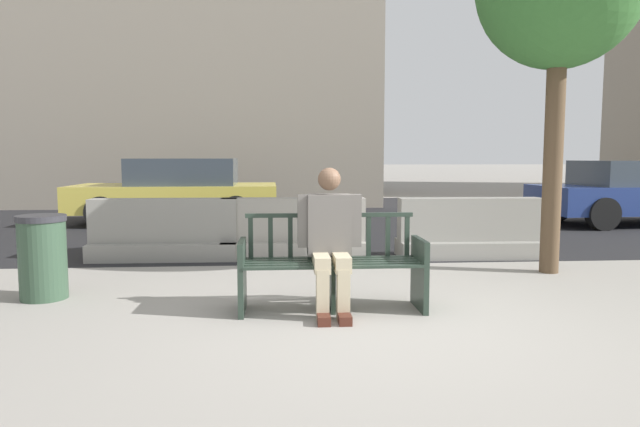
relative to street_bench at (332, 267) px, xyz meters
name	(u,v)px	position (x,y,z in m)	size (l,w,h in m)	color
ground_plane	(380,324)	(0.37, -0.48, -0.40)	(200.00, 200.00, 0.00)	gray
street_asphalt	(315,217)	(0.37, 8.22, -0.39)	(120.00, 12.00, 0.01)	black
street_bench	(332,267)	(0.00, 0.00, 0.00)	(1.69, 0.53, 0.88)	#28382D
seated_person	(330,237)	(-0.02, -0.06, 0.29)	(0.58, 0.72, 1.31)	#66605B
jersey_barrier_centre	(293,233)	(-0.28, 2.79, -0.06)	(2.02, 0.73, 0.84)	#9E998E
jersey_barrier_left	(165,235)	(-2.06, 2.79, -0.06)	(2.01, 0.70, 0.84)	gray
jersey_barrier_right	(469,233)	(2.20, 2.63, -0.06)	(2.01, 0.72, 0.84)	gray
car_taxi_near	(179,191)	(-2.62, 7.21, 0.30)	(4.28, 2.06, 1.38)	#DBC64C
car_sedan_mid	(633,193)	(6.89, 6.19, 0.27)	(4.10, 2.05, 1.33)	navy
trash_bin	(43,257)	(-2.83, 0.61, 0.03)	(0.47, 0.47, 0.84)	#334C38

